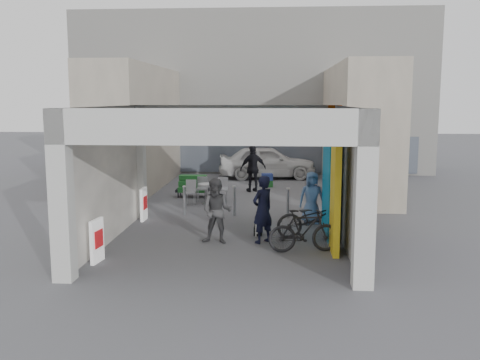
# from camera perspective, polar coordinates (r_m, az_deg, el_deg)

# --- Properties ---
(ground) EXTENTS (90.00, 90.00, 0.00)m
(ground) POSITION_cam_1_polar(r_m,az_deg,el_deg) (14.77, -1.21, -5.80)
(ground) COLOR #535458
(ground) RESTS_ON ground
(arcade_canopy) EXTENTS (6.40, 6.45, 6.40)m
(arcade_canopy) POSITION_cam_1_polar(r_m,az_deg,el_deg) (13.51, 0.73, 2.78)
(arcade_canopy) COLOR beige
(arcade_canopy) RESTS_ON ground
(far_building) EXTENTS (18.00, 4.08, 8.00)m
(far_building) POSITION_cam_1_polar(r_m,az_deg,el_deg) (28.27, 1.36, 9.24)
(far_building) COLOR silver
(far_building) RESTS_ON ground
(plaza_bldg_left) EXTENTS (2.00, 9.00, 5.00)m
(plaza_bldg_left) POSITION_cam_1_polar(r_m,az_deg,el_deg) (22.53, -10.99, 5.46)
(plaza_bldg_left) COLOR #B3A794
(plaza_bldg_left) RESTS_ON ground
(plaza_bldg_right) EXTENTS (2.00, 9.00, 5.00)m
(plaza_bldg_right) POSITION_cam_1_polar(r_m,az_deg,el_deg) (22.01, 12.39, 5.35)
(plaza_bldg_right) COLOR #B3A794
(plaza_bldg_right) RESTS_ON ground
(bollard_left) EXTENTS (0.09, 0.09, 0.92)m
(bollard_left) POSITION_cam_1_polar(r_m,az_deg,el_deg) (17.21, -5.95, -2.20)
(bollard_left) COLOR #919499
(bollard_left) RESTS_ON ground
(bollard_center) EXTENTS (0.09, 0.09, 0.94)m
(bollard_center) POSITION_cam_1_polar(r_m,az_deg,el_deg) (17.00, -0.62, -2.26)
(bollard_center) COLOR #919499
(bollard_center) RESTS_ON ground
(bollard_right) EXTENTS (0.09, 0.09, 0.92)m
(bollard_right) POSITION_cam_1_polar(r_m,az_deg,el_deg) (16.77, 5.14, -2.47)
(bollard_right) COLOR #919499
(bollard_right) RESTS_ON ground
(advert_board_near) EXTENTS (0.16, 0.56, 1.00)m
(advert_board_near) POSITION_cam_1_polar(r_m,az_deg,el_deg) (12.59, -15.00, -6.26)
(advert_board_near) COLOR white
(advert_board_near) RESTS_ON ground
(advert_board_far) EXTENTS (0.11, 0.55, 1.00)m
(advert_board_far) POSITION_cam_1_polar(r_m,az_deg,el_deg) (16.59, -10.22, -2.53)
(advert_board_far) COLOR white
(advert_board_far) RESTS_ON ground
(cafe_set) EXTENTS (1.43, 1.15, 0.86)m
(cafe_set) POSITION_cam_1_polar(r_m,az_deg,el_deg) (19.26, -3.71, -1.49)
(cafe_set) COLOR #ACADB2
(cafe_set) RESTS_ON ground
(produce_stand) EXTENTS (1.23, 0.67, 0.81)m
(produce_stand) POSITION_cam_1_polar(r_m,az_deg,el_deg) (20.36, -5.08, -0.91)
(produce_stand) COLOR black
(produce_stand) RESTS_ON ground
(crate_stack) EXTENTS (0.50, 0.41, 0.56)m
(crate_stack) POSITION_cam_1_polar(r_m,az_deg,el_deg) (22.65, 2.91, -0.03)
(crate_stack) COLOR #18541B
(crate_stack) RESTS_ON ground
(border_collie) EXTENTS (0.23, 0.44, 0.61)m
(border_collie) POSITION_cam_1_polar(r_m,az_deg,el_deg) (14.56, 1.93, -5.02)
(border_collie) COLOR black
(border_collie) RESTS_ON ground
(man_with_dog) EXTENTS (0.75, 0.75, 1.75)m
(man_with_dog) POSITION_cam_1_polar(r_m,az_deg,el_deg) (13.73, 2.43, -3.16)
(man_with_dog) COLOR black
(man_with_dog) RESTS_ON ground
(man_back_turned) EXTENTS (0.90, 0.75, 1.68)m
(man_back_turned) POSITION_cam_1_polar(r_m,az_deg,el_deg) (13.69, -2.47, -3.34)
(man_back_turned) COLOR #3E3E41
(man_back_turned) RESTS_ON ground
(man_elderly) EXTENTS (0.81, 0.58, 1.55)m
(man_elderly) POSITION_cam_1_polar(r_m,az_deg,el_deg) (16.04, 7.65, -1.87)
(man_elderly) COLOR #587AAC
(man_elderly) RESTS_ON ground
(man_crates) EXTENTS (1.18, 0.86, 1.86)m
(man_crates) POSITION_cam_1_polar(r_m,az_deg,el_deg) (21.35, 1.40, 1.22)
(man_crates) COLOR black
(man_crates) RESTS_ON ground
(bicycle_front) EXTENTS (2.14, 1.18, 1.07)m
(bicycle_front) POSITION_cam_1_polar(r_m,az_deg,el_deg) (14.43, 7.87, -4.04)
(bicycle_front) COLOR black
(bicycle_front) RESTS_ON ground
(bicycle_rear) EXTENTS (1.81, 0.80, 1.05)m
(bicycle_rear) POSITION_cam_1_polar(r_m,az_deg,el_deg) (13.06, 6.86, -5.40)
(bicycle_rear) COLOR black
(bicycle_rear) RESTS_ON ground
(white_van) EXTENTS (4.67, 2.24, 1.54)m
(white_van) POSITION_cam_1_polar(r_m,az_deg,el_deg) (25.12, 2.90, 1.95)
(white_van) COLOR silver
(white_van) RESTS_ON ground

